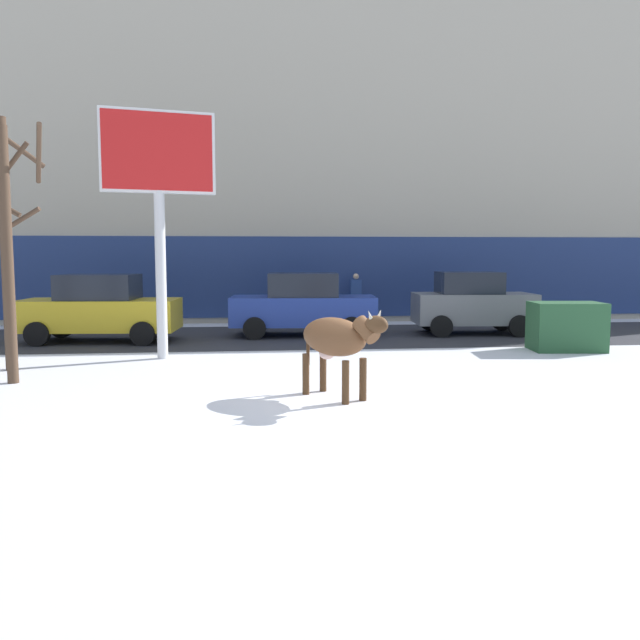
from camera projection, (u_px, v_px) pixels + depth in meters
ground_plane at (334, 401)px, 10.66m from camera, size 120.00×120.00×0.00m
road_strip at (297, 336)px, 19.07m from camera, size 60.00×5.60×0.01m
building_facade at (283, 148)px, 25.32m from camera, size 44.00×6.10×13.00m
cow_brown at (337, 339)px, 10.76m from camera, size 1.43×1.79×1.54m
billboard at (158, 167)px, 14.58m from camera, size 2.50×0.75×5.56m
car_yellow_sedan at (100, 309)px, 17.84m from camera, size 4.33×2.24×1.84m
car_blue_sedan at (303, 305)px, 19.16m from camera, size 4.33×2.24×1.84m
car_grey_hatchback at (472, 303)px, 19.61m from camera, size 3.62×2.15×1.86m
pedestrian_near_billboard at (356, 298)px, 22.54m from camera, size 0.36×0.24×1.73m
bare_tree_left_lot at (6, 239)px, 13.20m from camera, size 1.48×1.01×5.11m
bare_tree_far_back at (8, 240)px, 11.94m from camera, size 1.81×1.40×4.74m
dumpster at (566, 326)px, 16.21m from camera, size 1.81×1.28×1.20m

